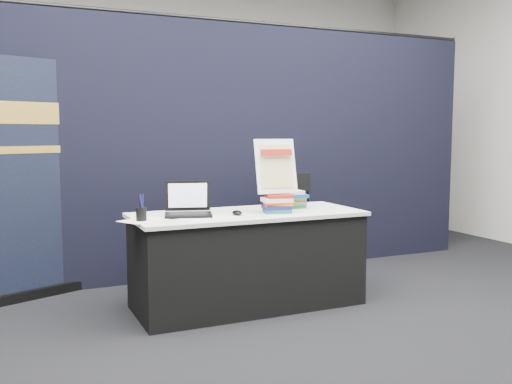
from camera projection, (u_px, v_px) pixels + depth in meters
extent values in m
plane|color=black|center=(278.00, 327.00, 4.04)|extent=(8.00, 8.00, 0.00)
cube|color=beige|center=(143.00, 104.00, 7.49)|extent=(8.00, 0.02, 3.50)
cube|color=black|center=(203.00, 151.00, 5.37)|extent=(6.00, 0.08, 2.40)
cube|color=black|center=(248.00, 261.00, 4.50)|extent=(1.76, 0.71, 0.72)
cube|color=silver|center=(248.00, 214.00, 4.47)|extent=(1.80, 0.75, 0.03)
cube|color=black|center=(188.00, 215.00, 4.24)|extent=(0.40, 0.33, 0.02)
cube|color=black|center=(183.00, 196.00, 4.34)|extent=(0.35, 0.15, 0.24)
cube|color=white|center=(184.00, 196.00, 4.33)|extent=(0.29, 0.12, 0.19)
ellipsoid|color=black|center=(237.00, 213.00, 4.31)|extent=(0.10, 0.13, 0.04)
cube|color=white|center=(144.00, 220.00, 4.06)|extent=(0.39, 0.35, 0.00)
cube|color=white|center=(203.00, 219.00, 4.10)|extent=(0.35, 0.27, 0.00)
cube|color=silver|center=(224.00, 218.00, 4.17)|extent=(0.32, 0.28, 0.00)
cylinder|color=black|center=(141.00, 214.00, 4.02)|extent=(0.08, 0.08, 0.10)
cube|color=#185D58|center=(277.00, 211.00, 4.45)|extent=(0.24, 0.20, 0.03)
cube|color=navy|center=(277.00, 207.00, 4.45)|extent=(0.24, 0.20, 0.03)
cube|color=orange|center=(277.00, 203.00, 4.45)|extent=(0.24, 0.20, 0.03)
cube|color=white|center=(277.00, 200.00, 4.45)|extent=(0.24, 0.20, 0.03)
cube|color=maroon|center=(277.00, 196.00, 4.44)|extent=(0.24, 0.20, 0.03)
cube|color=#20792E|center=(291.00, 206.00, 4.72)|extent=(0.20, 0.16, 0.03)
cube|color=#525056|center=(291.00, 203.00, 4.72)|extent=(0.20, 0.16, 0.03)
cube|color=#A68542|center=(291.00, 199.00, 4.71)|extent=(0.20, 0.16, 0.03)
cube|color=navy|center=(291.00, 196.00, 4.71)|extent=(0.20, 0.16, 0.03)
cube|color=white|center=(291.00, 192.00, 4.71)|extent=(0.20, 0.16, 0.03)
cube|color=black|center=(278.00, 192.00, 4.43)|extent=(0.22, 0.04, 0.01)
cylinder|color=black|center=(264.00, 176.00, 4.45)|extent=(0.02, 0.11, 0.31)
cylinder|color=black|center=(283.00, 175.00, 4.52)|extent=(0.02, 0.11, 0.31)
cube|color=white|center=(276.00, 166.00, 4.45)|extent=(0.34, 0.16, 0.42)
cube|color=#D3CB83|center=(276.00, 166.00, 4.44)|extent=(0.27, 0.12, 0.34)
cube|color=maroon|center=(276.00, 152.00, 4.43)|extent=(0.26, 0.04, 0.05)
cube|color=black|center=(41.00, 292.00, 4.77)|extent=(0.82, 0.40, 0.08)
cube|color=black|center=(36.00, 180.00, 4.69)|extent=(0.75, 0.32, 1.97)
cube|color=gold|center=(33.00, 113.00, 4.62)|extent=(0.51, 0.20, 0.18)
cube|color=gold|center=(35.00, 150.00, 4.65)|extent=(0.55, 0.22, 0.06)
cylinder|color=black|center=(289.00, 263.00, 4.97)|extent=(0.02, 0.02, 0.48)
cylinder|color=black|center=(331.00, 258.00, 5.15)|extent=(0.02, 0.02, 0.48)
cylinder|color=black|center=(268.00, 253.00, 5.36)|extent=(0.02, 0.02, 0.48)
cylinder|color=black|center=(308.00, 250.00, 5.53)|extent=(0.02, 0.02, 0.48)
cube|color=black|center=(299.00, 228.00, 5.23)|extent=(0.52, 0.52, 0.04)
cube|color=black|center=(289.00, 182.00, 5.38)|extent=(0.42, 0.10, 0.17)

